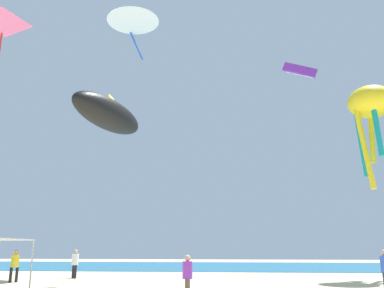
{
  "coord_description": "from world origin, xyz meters",
  "views": [
    {
      "loc": [
        3.75,
        -18.23,
        1.98
      ],
      "look_at": [
        1.0,
        8.89,
        9.04
      ],
      "focal_mm": 37.58,
      "sensor_mm": 36.0,
      "label": 1
    }
  ],
  "objects_px": {
    "person_central": "(15,263)",
    "person_near_tent": "(75,261)",
    "kite_delta_white": "(133,17)",
    "kite_inflatable_black": "(108,114)",
    "kite_diamond_pink": "(3,25)",
    "kite_parafoil_purple": "(300,70)",
    "kite_octopus_yellow": "(371,107)",
    "person_rightmost": "(187,273)"
  },
  "relations": [
    {
      "from": "kite_inflatable_black",
      "to": "kite_parafoil_purple",
      "type": "height_order",
      "value": "kite_parafoil_purple"
    },
    {
      "from": "kite_diamond_pink",
      "to": "kite_inflatable_black",
      "type": "distance_m",
      "value": 8.95
    },
    {
      "from": "person_central",
      "to": "kite_octopus_yellow",
      "type": "bearing_deg",
      "value": -29.52
    },
    {
      "from": "kite_diamond_pink",
      "to": "kite_inflatable_black",
      "type": "xyz_separation_m",
      "value": [
        6.8,
        0.7,
        -5.78
      ]
    },
    {
      "from": "kite_diamond_pink",
      "to": "kite_delta_white",
      "type": "distance_m",
      "value": 13.27
    },
    {
      "from": "kite_inflatable_black",
      "to": "kite_parafoil_purple",
      "type": "distance_m",
      "value": 25.85
    },
    {
      "from": "person_near_tent",
      "to": "kite_delta_white",
      "type": "bearing_deg",
      "value": 102.79
    },
    {
      "from": "kite_octopus_yellow",
      "to": "kite_inflatable_black",
      "type": "height_order",
      "value": "kite_octopus_yellow"
    },
    {
      "from": "person_rightmost",
      "to": "kite_delta_white",
      "type": "height_order",
      "value": "kite_delta_white"
    },
    {
      "from": "kite_inflatable_black",
      "to": "kite_delta_white",
      "type": "distance_m",
      "value": 15.6
    },
    {
      "from": "person_central",
      "to": "kite_parafoil_purple",
      "type": "relative_size",
      "value": 0.52
    },
    {
      "from": "person_central",
      "to": "kite_inflatable_black",
      "type": "height_order",
      "value": "kite_inflatable_black"
    },
    {
      "from": "kite_parafoil_purple",
      "to": "kite_delta_white",
      "type": "xyz_separation_m",
      "value": [
        -15.82,
        -9.09,
        1.65
      ]
    },
    {
      "from": "person_near_tent",
      "to": "kite_diamond_pink",
      "type": "xyz_separation_m",
      "value": [
        -3.23,
        -6.26,
        14.22
      ]
    },
    {
      "from": "person_rightmost",
      "to": "kite_diamond_pink",
      "type": "xyz_separation_m",
      "value": [
        -12.01,
        4.1,
        14.32
      ]
    },
    {
      "from": "kite_octopus_yellow",
      "to": "kite_parafoil_purple",
      "type": "height_order",
      "value": "kite_parafoil_purple"
    },
    {
      "from": "person_rightmost",
      "to": "kite_inflatable_black",
      "type": "relative_size",
      "value": 0.26
    },
    {
      "from": "person_central",
      "to": "kite_parafoil_purple",
      "type": "distance_m",
      "value": 32.43
    },
    {
      "from": "person_central",
      "to": "kite_diamond_pink",
      "type": "distance_m",
      "value": 14.52
    },
    {
      "from": "person_near_tent",
      "to": "kite_diamond_pink",
      "type": "distance_m",
      "value": 15.87
    },
    {
      "from": "kite_delta_white",
      "to": "person_rightmost",
      "type": "bearing_deg",
      "value": 17.73
    },
    {
      "from": "kite_delta_white",
      "to": "kite_parafoil_purple",
      "type": "bearing_deg",
      "value": 113.0
    },
    {
      "from": "person_near_tent",
      "to": "kite_delta_white",
      "type": "height_order",
      "value": "kite_delta_white"
    },
    {
      "from": "kite_octopus_yellow",
      "to": "kite_parafoil_purple",
      "type": "distance_m",
      "value": 14.56
    },
    {
      "from": "kite_diamond_pink",
      "to": "kite_delta_white",
      "type": "height_order",
      "value": "kite_delta_white"
    },
    {
      "from": "kite_octopus_yellow",
      "to": "kite_parafoil_purple",
      "type": "xyz_separation_m",
      "value": [
        -2.73,
        11.58,
        8.39
      ]
    },
    {
      "from": "kite_octopus_yellow",
      "to": "kite_delta_white",
      "type": "height_order",
      "value": "kite_delta_white"
    },
    {
      "from": "kite_octopus_yellow",
      "to": "kite_diamond_pink",
      "type": "relative_size",
      "value": 2.24
    },
    {
      "from": "person_rightmost",
      "to": "kite_diamond_pink",
      "type": "distance_m",
      "value": 19.13
    },
    {
      "from": "kite_diamond_pink",
      "to": "kite_delta_white",
      "type": "bearing_deg",
      "value": -9.59
    },
    {
      "from": "kite_inflatable_black",
      "to": "kite_delta_white",
      "type": "relative_size",
      "value": 1.28
    },
    {
      "from": "kite_octopus_yellow",
      "to": "person_central",
      "type": "bearing_deg",
      "value": 108.91
    },
    {
      "from": "person_central",
      "to": "person_near_tent",
      "type": "bearing_deg",
      "value": 14.19
    },
    {
      "from": "person_central",
      "to": "kite_delta_white",
      "type": "xyz_separation_m",
      "value": [
        4.6,
        7.32,
        20.76
      ]
    },
    {
      "from": "kite_octopus_yellow",
      "to": "kite_delta_white",
      "type": "bearing_deg",
      "value": 89.49
    },
    {
      "from": "person_rightmost",
      "to": "kite_octopus_yellow",
      "type": "relative_size",
      "value": 0.22
    },
    {
      "from": "person_near_tent",
      "to": "person_rightmost",
      "type": "relative_size",
      "value": 1.1
    },
    {
      "from": "person_near_tent",
      "to": "kite_parafoil_purple",
      "type": "bearing_deg",
      "value": 78.49
    },
    {
      "from": "kite_inflatable_black",
      "to": "kite_delta_white",
      "type": "height_order",
      "value": "kite_delta_white"
    },
    {
      "from": "kite_inflatable_black",
      "to": "kite_parafoil_purple",
      "type": "xyz_separation_m",
      "value": [
        14.5,
        18.55,
        10.68
      ]
    },
    {
      "from": "kite_delta_white",
      "to": "kite_inflatable_black",
      "type": "bearing_deg",
      "value": 1.1
    },
    {
      "from": "person_rightmost",
      "to": "kite_diamond_pink",
      "type": "height_order",
      "value": "kite_diamond_pink"
    }
  ]
}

